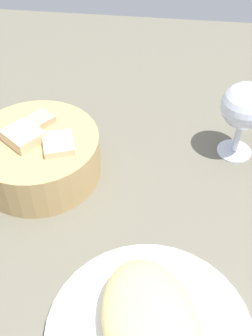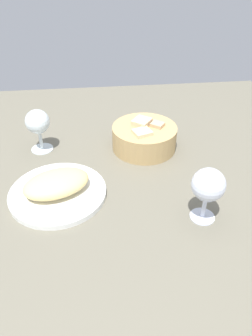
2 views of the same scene
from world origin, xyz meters
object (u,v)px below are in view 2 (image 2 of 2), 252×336
Objects in this scene: bread_basket at (144,137)px; wine_glass_far at (38,124)px; wine_glass_near at (208,186)px; plate at (58,193)px.

wine_glass_far is at bearing 175.25° from bread_basket.
wine_glass_near is (8.77, -31.29, 5.35)cm from bread_basket.
bread_basket is 31.68cm from wine_glass_far.
bread_basket is at bearing 105.65° from wine_glass_near.
plate is 1.85× the size of wine_glass_far.
plate is at bearing -74.51° from wine_glass_far.
wine_glass_near is at bearing -19.02° from plate.
bread_basket is 1.48× the size of wine_glass_far.
bread_basket is at bearing -4.75° from wine_glass_far.
plate is at bearing 160.98° from wine_glass_near.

